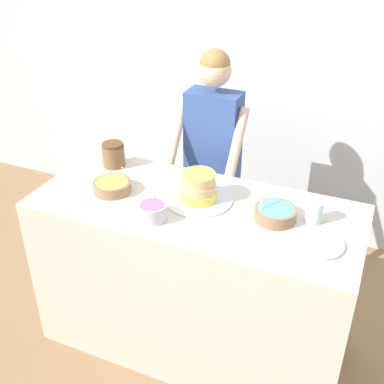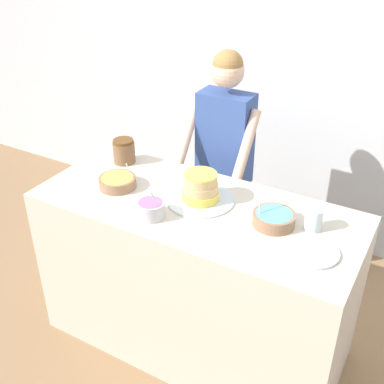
# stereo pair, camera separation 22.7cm
# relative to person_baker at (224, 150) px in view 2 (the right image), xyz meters

# --- Properties ---
(ground_plane) EXTENTS (14.00, 14.00, 0.00)m
(ground_plane) POSITION_rel_person_baker_xyz_m (0.14, -0.96, -0.98)
(ground_plane) COLOR #93704C
(wall_back) EXTENTS (10.00, 0.05, 2.60)m
(wall_back) POSITION_rel_person_baker_xyz_m (0.14, 0.80, 0.32)
(wall_back) COLOR silver
(wall_back) RESTS_ON ground_plane
(counter) EXTENTS (1.69, 0.72, 0.96)m
(counter) POSITION_rel_person_baker_xyz_m (0.14, -0.61, -0.51)
(counter) COLOR beige
(counter) RESTS_ON ground_plane
(person_baker) EXTENTS (0.44, 0.43, 1.59)m
(person_baker) POSITION_rel_person_baker_xyz_m (0.00, 0.00, 0.00)
(person_baker) COLOR #2D2D38
(person_baker) RESTS_ON ground_plane
(cake) EXTENTS (0.35, 0.35, 0.16)m
(cake) POSITION_rel_person_baker_xyz_m (0.14, -0.56, 0.04)
(cake) COLOR silver
(cake) RESTS_ON counter
(frosting_bowl_yellow) EXTENTS (0.20, 0.20, 0.16)m
(frosting_bowl_yellow) POSITION_rel_person_baker_xyz_m (-0.32, -0.65, 0.00)
(frosting_bowl_yellow) COLOR #936B4C
(frosting_bowl_yellow) RESTS_ON counter
(frosting_bowl_blue) EXTENTS (0.20, 0.20, 0.19)m
(frosting_bowl_blue) POSITION_rel_person_baker_xyz_m (0.55, -0.57, 0.01)
(frosting_bowl_blue) COLOR #936B4C
(frosting_bowl_blue) RESTS_ON counter
(frosting_bowl_purple) EXTENTS (0.14, 0.14, 0.17)m
(frosting_bowl_purple) POSITION_rel_person_baker_xyz_m (0.00, -0.80, 0.02)
(frosting_bowl_purple) COLOR silver
(frosting_bowl_purple) RESTS_ON counter
(drinking_glass) EXTENTS (0.08, 0.08, 0.11)m
(drinking_glass) POSITION_rel_person_baker_xyz_m (0.72, -0.52, 0.03)
(drinking_glass) COLOR silver
(drinking_glass) RESTS_ON counter
(ceramic_plate) EXTENTS (0.24, 0.24, 0.01)m
(ceramic_plate) POSITION_rel_person_baker_xyz_m (0.78, -0.70, -0.02)
(ceramic_plate) COLOR silver
(ceramic_plate) RESTS_ON counter
(stoneware_jar) EXTENTS (0.13, 0.13, 0.14)m
(stoneware_jar) POSITION_rel_person_baker_xyz_m (-0.46, -0.39, 0.04)
(stoneware_jar) COLOR brown
(stoneware_jar) RESTS_ON counter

